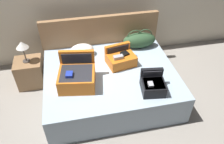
{
  "coord_description": "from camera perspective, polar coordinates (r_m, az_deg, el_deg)",
  "views": [
    {
      "loc": [
        -0.53,
        -2.25,
        2.77
      ],
      "look_at": [
        0.0,
        0.28,
        0.59
      ],
      "focal_mm": 36.59,
      "sensor_mm": 36.0,
      "label": 1
    }
  ],
  "objects": [
    {
      "name": "hard_case_medium",
      "position": [
        3.64,
        2.2,
        3.43
      ],
      "size": [
        0.48,
        0.42,
        0.29
      ],
      "rotation": [
        0.0,
        0.0,
        0.19
      ],
      "color": "#D16619",
      "rests_on": "bed"
    },
    {
      "name": "table_lamp",
      "position": [
        3.85,
        -21.57,
        6.1
      ],
      "size": [
        0.19,
        0.19,
        0.38
      ],
      "color": "#3F3833",
      "rests_on": "nightstand"
    },
    {
      "name": "nightstand",
      "position": [
        4.16,
        -19.79,
        -0.12
      ],
      "size": [
        0.44,
        0.4,
        0.49
      ],
      "primitive_type": "cube",
      "color": "olive",
      "rests_on": "ground"
    },
    {
      "name": "ground_plane",
      "position": [
        3.61,
        0.93,
        -10.04
      ],
      "size": [
        12.0,
        12.0,
        0.0
      ],
      "primitive_type": "plane",
      "color": "gray"
    },
    {
      "name": "duffel_bag",
      "position": [
        4.05,
        6.85,
        7.94
      ],
      "size": [
        0.59,
        0.29,
        0.34
      ],
      "rotation": [
        0.0,
        0.0,
        -0.03
      ],
      "color": "#2D4C2D",
      "rests_on": "bed"
    },
    {
      "name": "hard_case_small",
      "position": [
        3.22,
        10.19,
        -3.21
      ],
      "size": [
        0.36,
        0.37,
        0.28
      ],
      "rotation": [
        0.0,
        0.0,
        -0.14
      ],
      "color": "black",
      "rests_on": "bed"
    },
    {
      "name": "headboard",
      "position": [
        4.2,
        -2.76,
        7.51
      ],
      "size": [
        2.07,
        0.08,
        1.02
      ],
      "primitive_type": "cube",
      "color": "olive",
      "rests_on": "ground"
    },
    {
      "name": "pillow_near_headboard",
      "position": [
        3.87,
        -7.46,
        5.48
      ],
      "size": [
        0.4,
        0.26,
        0.2
      ],
      "primitive_type": "ellipsoid",
      "rotation": [
        0.0,
        0.0,
        -0.03
      ],
      "color": "white",
      "rests_on": "bed"
    },
    {
      "name": "hard_case_large",
      "position": [
        3.28,
        -8.74,
        -1.05
      ],
      "size": [
        0.58,
        0.56,
        0.44
      ],
      "rotation": [
        0.0,
        0.0,
        -0.17
      ],
      "color": "#D16619",
      "rests_on": "bed"
    },
    {
      "name": "bed",
      "position": [
        3.7,
        -0.39,
        -2.92
      ],
      "size": [
        2.03,
        1.62,
        0.49
      ],
      "primitive_type": "cube",
      "color": "#99ADBC",
      "rests_on": "ground"
    }
  ]
}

